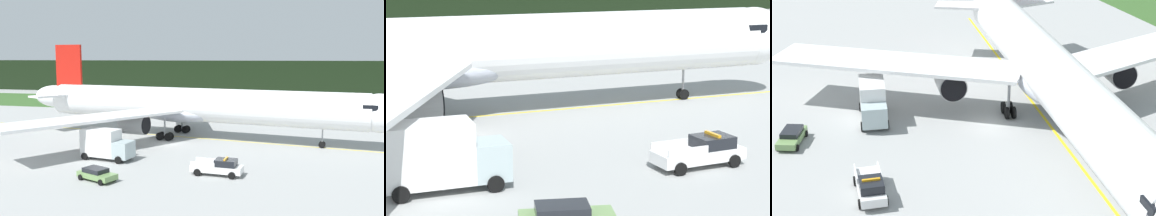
% 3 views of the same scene
% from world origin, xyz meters
% --- Properties ---
extents(ground, '(320.00, 320.00, 0.00)m').
position_xyz_m(ground, '(0.00, 0.00, 0.00)').
color(ground, '#9B9D9C').
extents(grass_verge, '(320.00, 32.04, 0.04)m').
position_xyz_m(grass_verge, '(0.00, 50.69, 0.02)').
color(grass_verge, '#335926').
rests_on(grass_verge, ground).
extents(distant_tree_line, '(288.00, 4.59, 11.31)m').
position_xyz_m(distant_tree_line, '(0.00, 83.30, 5.66)').
color(distant_tree_line, black).
rests_on(distant_tree_line, ground).
extents(taxiway_centerline_main, '(79.13, 11.06, 0.01)m').
position_xyz_m(taxiway_centerline_main, '(2.20, 5.47, 0.00)').
color(taxiway_centerline_main, yellow).
rests_on(taxiway_centerline_main, ground).
extents(airliner, '(59.46, 52.87, 14.59)m').
position_xyz_m(airliner, '(1.37, 5.59, 5.03)').
color(airliner, white).
rests_on(airliner, ground).
extents(ops_pickup_truck, '(5.62, 2.62, 1.94)m').
position_xyz_m(ops_pickup_truck, '(9.46, -13.52, 0.90)').
color(ops_pickup_truck, silver).
rests_on(ops_pickup_truck, ground).
extents(catering_truck, '(6.76, 3.51, 3.89)m').
position_xyz_m(catering_truck, '(-5.18, -10.24, 1.93)').
color(catering_truck, '#A2B4B8').
rests_on(catering_truck, ground).
extents(staff_car, '(4.62, 3.23, 1.30)m').
position_xyz_m(staff_car, '(-2.24, -18.37, 0.70)').
color(staff_car, '#6D9254').
rests_on(staff_car, ground).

